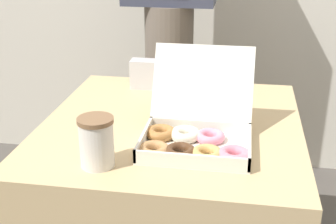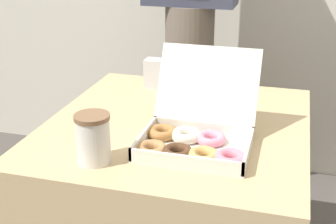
# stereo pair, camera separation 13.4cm
# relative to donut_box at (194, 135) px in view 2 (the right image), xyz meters

# --- Properties ---
(table) EXTENTS (0.84, 0.89, 0.70)m
(table) POSITION_rel_donut_box_xyz_m (-0.09, 0.16, -0.39)
(table) COLOR tan
(table) RESTS_ON ground_plane
(donut_box) EXTENTS (0.35, 0.36, 0.25)m
(donut_box) POSITION_rel_donut_box_xyz_m (0.00, 0.00, 0.00)
(donut_box) COLOR white
(donut_box) RESTS_ON table
(coffee_cup) EXTENTS (0.10, 0.10, 0.14)m
(coffee_cup) POSITION_rel_donut_box_xyz_m (-0.24, -0.16, 0.03)
(coffee_cup) COLOR silver
(coffee_cup) RESTS_ON table
(napkin_holder) EXTENTS (0.10, 0.06, 0.11)m
(napkin_holder) POSITION_rel_donut_box_xyz_m (-0.25, 0.49, 0.02)
(napkin_holder) COLOR silver
(napkin_holder) RESTS_ON table
(person_customer) EXTENTS (0.41, 0.22, 1.79)m
(person_customer) POSITION_rel_donut_box_xyz_m (-0.21, 0.85, 0.23)
(person_customer) COLOR #665B51
(person_customer) RESTS_ON ground_plane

